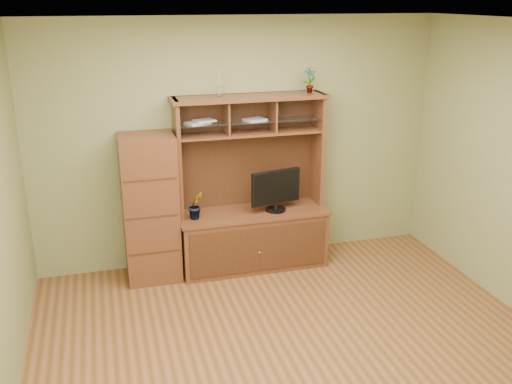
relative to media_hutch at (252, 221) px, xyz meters
name	(u,v)px	position (x,y,z in m)	size (l,w,h in m)	color
room	(301,203)	(-0.07, -1.73, 0.83)	(4.54, 4.04, 2.74)	#583719
media_hutch	(252,221)	(0.00, 0.00, 0.00)	(1.66, 0.61, 1.90)	#462214
monitor	(276,190)	(0.25, -0.08, 0.37)	(0.57, 0.22, 0.46)	black
orchid_plant	(196,205)	(-0.63, -0.08, 0.28)	(0.17, 0.13, 0.30)	#24561D
top_plant	(309,80)	(0.66, 0.08, 1.51)	(0.14, 0.09, 0.26)	#365E21
reed_diffuser	(219,86)	(-0.33, 0.08, 1.49)	(0.06, 0.06, 0.29)	silver
magazines	(219,121)	(-0.34, 0.08, 1.13)	(0.88, 0.24, 0.04)	silver
side_cabinet	(150,208)	(-1.10, 0.00, 0.26)	(0.56, 0.51, 1.56)	#462214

